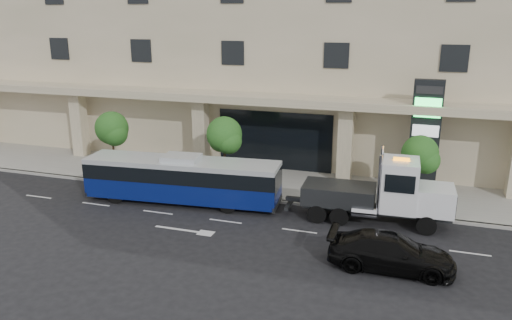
{
  "coord_description": "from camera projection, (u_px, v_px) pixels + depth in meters",
  "views": [
    {
      "loc": [
        9.0,
        -24.19,
        10.52
      ],
      "look_at": [
        0.57,
        2.0,
        2.45
      ],
      "focal_mm": 35.0,
      "sensor_mm": 36.0,
      "label": 1
    }
  ],
  "objects": [
    {
      "name": "black_sedan",
      "position": [
        391.0,
        252.0,
        21.25
      ],
      "size": [
        5.35,
        2.23,
        1.55
      ],
      "primitive_type": "imported",
      "rotation": [
        0.0,
        0.0,
        1.58
      ],
      "color": "black",
      "rests_on": "ground"
    },
    {
      "name": "tree_left",
      "position": [
        112.0,
        130.0,
        33.04
      ],
      "size": [
        2.27,
        2.2,
        4.22
      ],
      "color": "#422B19",
      "rests_on": "sidewalk"
    },
    {
      "name": "curb",
      "position": [
        247.0,
        198.0,
        29.51
      ],
      "size": [
        120.0,
        0.3,
        0.15
      ],
      "primitive_type": "cube",
      "color": "gray",
      "rests_on": "ground"
    },
    {
      "name": "convention_center",
      "position": [
        302.0,
        21.0,
        38.98
      ],
      "size": [
        60.0,
        17.6,
        20.0
      ],
      "color": "tan",
      "rests_on": "ground"
    },
    {
      "name": "sidewalk",
      "position": [
        262.0,
        182.0,
        32.25
      ],
      "size": [
        120.0,
        6.0,
        0.15
      ],
      "primitive_type": "cube",
      "color": "gray",
      "rests_on": "ground"
    },
    {
      "name": "ground",
      "position": [
        235.0,
        211.0,
        27.7
      ],
      "size": [
        120.0,
        120.0,
        0.0
      ],
      "primitive_type": "plane",
      "color": "black",
      "rests_on": "ground"
    },
    {
      "name": "city_bus",
      "position": [
        182.0,
        179.0,
        28.58
      ],
      "size": [
        11.4,
        3.35,
        2.85
      ],
      "rotation": [
        0.0,
        0.0,
        0.09
      ],
      "color": "black",
      "rests_on": "ground"
    },
    {
      "name": "tow_truck",
      "position": [
        383.0,
        194.0,
        25.71
      ],
      "size": [
        8.63,
        2.37,
        3.92
      ],
      "rotation": [
        0.0,
        0.0,
        0.03
      ],
      "color": "#2D3033",
      "rests_on": "ground"
    },
    {
      "name": "signage_pylon",
      "position": [
        425.0,
        136.0,
        29.37
      ],
      "size": [
        1.72,
        0.7,
        6.79
      ],
      "rotation": [
        0.0,
        0.0,
        -0.04
      ],
      "color": "black",
      "rests_on": "sidewalk"
    },
    {
      "name": "tree_right",
      "position": [
        420.0,
        156.0,
        27.33
      ],
      "size": [
        2.1,
        2.0,
        4.04
      ],
      "color": "#422B19",
      "rests_on": "sidewalk"
    },
    {
      "name": "tree_mid",
      "position": [
        225.0,
        137.0,
        30.65
      ],
      "size": [
        2.28,
        2.2,
        4.38
      ],
      "color": "#422B19",
      "rests_on": "sidewalk"
    }
  ]
}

